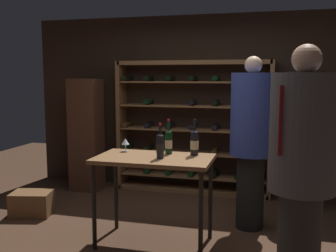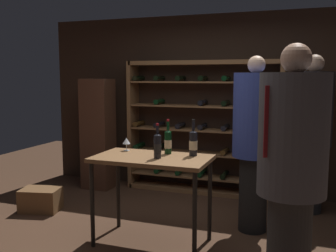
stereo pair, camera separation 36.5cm
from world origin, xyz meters
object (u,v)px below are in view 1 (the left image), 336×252
Objects in this scene: wine_rack at (193,127)px; wine_bottle_green_slim at (160,146)px; tasting_table at (154,167)px; display_cabinet at (86,135)px; wine_crate at (32,203)px; wine_bottle_black_capsule at (194,142)px; wine_bottle_gold_foil at (169,141)px; person_guest_khaki at (302,161)px; person_bystander_red_print at (252,135)px; wine_glass_stemmed_center at (125,142)px; person_guest_plum_blouse at (302,125)px.

wine_rack reaches higher than wine_bottle_green_slim.
tasting_table is 0.25m from wine_bottle_green_slim.
wine_rack reaches higher than display_cabinet.
tasting_table is at bearing -13.73° from wine_crate.
wine_bottle_black_capsule is at bearing 39.49° from wine_bottle_green_slim.
tasting_table is at bearing -90.44° from wine_rack.
wine_bottle_green_slim is (-0.02, -0.25, -0.00)m from wine_bottle_gold_foil.
person_guest_khaki is at bearing -18.20° from wine_crate.
person_bystander_red_print is at bearing 6.09° from wine_crate.
display_cabinet reaches higher than wine_glass_stemmed_center.
display_cabinet is at bearing 143.53° from wine_bottle_black_capsule.
display_cabinet is at bearing 102.21° from person_guest_khaki.
tasting_table is at bearing -168.04° from person_guest_plum_blouse.
wine_rack is 1.17× the size of person_guest_khaki.
person_bystander_red_print is (0.92, 0.70, 0.26)m from tasting_table.
wine_bottle_black_capsule is (-0.55, -0.51, -0.02)m from person_bystander_red_print.
person_guest_plum_blouse is at bearing 50.71° from wine_bottle_black_capsule.
display_cabinet is (0.16, 1.20, 0.70)m from wine_crate.
wine_rack is 1.15× the size of person_guest_plum_blouse.
wine_bottle_black_capsule is 2.64× the size of wine_glass_stemmed_center.
wine_bottle_black_capsule is 1.07× the size of wine_bottle_green_slim.
person_bystander_red_print is (0.91, -1.22, 0.10)m from wine_rack.
wine_bottle_green_slim is at bearing 116.44° from person_guest_khaki.
wine_bottle_gold_foil is at bearing 107.37° from person_guest_khaki.
wine_bottle_gold_foil is 2.58× the size of wine_glass_stemmed_center.
wine_bottle_black_capsule is (0.38, 0.19, 0.24)m from tasting_table.
display_cabinet is at bearing 134.44° from wine_bottle_green_slim.
tasting_table is 3.35× the size of wine_bottle_green_slim.
wine_crate is 1.29× the size of wine_bottle_black_capsule.
wine_rack reaches higher than tasting_table.
tasting_table is 2.26m from display_cabinet.
tasting_table is 2.21m from person_guest_plum_blouse.
wine_crate is at bearing 172.97° from wine_bottle_gold_foil.
person_bystander_red_print is 1.40m from wine_glass_stemmed_center.
wine_rack is 1.77m from wine_glass_stemmed_center.
person_guest_khaki is at bearing -23.51° from tasting_table.
wine_bottle_gold_foil is at bearing 178.97° from wine_bottle_black_capsule.
wine_glass_stemmed_center is (-1.90, -1.38, -0.08)m from person_guest_plum_blouse.
wine_bottle_gold_foil is 0.49m from wine_glass_stemmed_center.
person_bystander_red_print is at bearing 68.43° from person_guest_khaki.
wine_glass_stemmed_center is (-0.76, 0.01, -0.03)m from wine_bottle_black_capsule.
wine_bottle_gold_foil is (-1.27, 0.79, -0.03)m from person_guest_khaki.
wine_rack reaches higher than wine_bottle_black_capsule.
wine_rack is at bearing 132.74° from person_guest_plum_blouse.
person_bystander_red_print reaches higher than tasting_table.
person_bystander_red_print is 4.04× the size of wine_crate.
wine_bottle_black_capsule reaches higher than wine_bottle_green_slim.
tasting_table is 1.19m from person_bystander_red_print.
tasting_table is 0.60× the size of person_bystander_red_print.
wine_crate is (-1.72, 0.42, -0.67)m from tasting_table.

